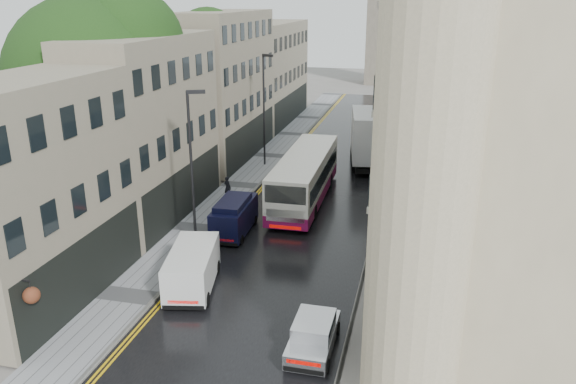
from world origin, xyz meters
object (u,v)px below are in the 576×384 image
at_px(white_lorry, 354,144).
at_px(pedestrian, 228,188).
at_px(cream_bus, 275,193).
at_px(lamp_post_near, 192,172).
at_px(tree_near, 92,107).
at_px(white_van, 165,285).
at_px(silver_hatchback, 287,350).
at_px(tree_far, 185,87).
at_px(navy_van, 213,224).
at_px(lamp_post_far, 264,111).

distance_m(white_lorry, pedestrian, 11.50).
bearing_deg(cream_bus, lamp_post_near, -119.93).
xyz_separation_m(tree_near, lamp_post_near, (7.64, -3.33, -2.52)).
xyz_separation_m(white_lorry, white_van, (-5.52, -22.48, -1.24)).
distance_m(white_lorry, silver_hatchback, 25.52).
height_order(tree_far, navy_van, tree_far).
relative_size(tree_near, lamp_post_far, 1.57).
bearing_deg(white_van, lamp_post_near, 88.17).
relative_size(silver_hatchback, pedestrian, 2.33).
bearing_deg(white_lorry, navy_van, -119.81).
bearing_deg(cream_bus, white_van, -100.78).
distance_m(cream_bus, white_van, 11.78).
distance_m(white_lorry, white_van, 23.18).
xyz_separation_m(lamp_post_near, lamp_post_far, (-0.69, 16.34, 0.13)).
height_order(cream_bus, lamp_post_near, lamp_post_near).
xyz_separation_m(pedestrian, lamp_post_far, (0.21, 8.53, 3.65)).
height_order(white_lorry, navy_van, white_lorry).
relative_size(navy_van, lamp_post_near, 0.51).
height_order(tree_near, lamp_post_near, tree_near).
xyz_separation_m(pedestrian, lamp_post_near, (0.89, -7.81, 3.52)).
xyz_separation_m(tree_far, lamp_post_near, (7.34, -16.33, -1.80)).
distance_m(tree_near, lamp_post_near, 8.71).
xyz_separation_m(tree_far, navy_van, (7.97, -15.31, -5.10)).
bearing_deg(navy_van, pedestrian, 100.80).
bearing_deg(cream_bus, pedestrian, 149.32).
relative_size(tree_near, lamp_post_near, 1.61).
xyz_separation_m(white_van, lamp_post_far, (-1.76, 22.38, 3.50)).
relative_size(white_lorry, pedestrian, 5.53).
relative_size(tree_far, white_van, 2.73).
relative_size(white_lorry, silver_hatchback, 2.37).
distance_m(white_lorry, navy_van, 16.58).
relative_size(tree_far, lamp_post_far, 1.41).
bearing_deg(tree_far, pedestrian, -52.85).
relative_size(tree_near, pedestrian, 8.86).
distance_m(tree_near, white_lorry, 19.90).
distance_m(white_lorry, lamp_post_far, 7.62).
distance_m(tree_near, white_van, 14.08).
height_order(pedestrian, lamp_post_far, lamp_post_far).
bearing_deg(white_lorry, lamp_post_far, 172.07).
height_order(tree_far, lamp_post_near, tree_far).
bearing_deg(navy_van, lamp_post_far, 93.09).
distance_m(tree_far, cream_bus, 15.67).
bearing_deg(white_lorry, cream_bus, -116.60).
xyz_separation_m(navy_van, pedestrian, (-1.52, 6.80, -0.23)).
bearing_deg(white_lorry, silver_hatchback, -96.85).
bearing_deg(silver_hatchback, lamp_post_far, 107.70).
height_order(tree_far, white_van, tree_far).
height_order(navy_van, lamp_post_far, lamp_post_far).
bearing_deg(lamp_post_far, white_van, -61.50).
bearing_deg(navy_van, lamp_post_near, -123.81).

